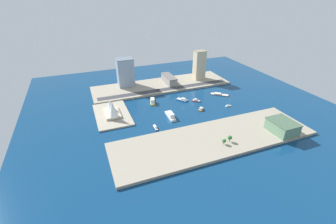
% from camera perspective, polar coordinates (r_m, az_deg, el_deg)
% --- Properties ---
extents(ground_plane, '(440.00, 440.00, 0.00)m').
position_cam_1_polar(ground_plane, '(345.11, 3.52, 1.14)').
color(ground_plane, navy).
extents(quay_west, '(70.00, 240.00, 3.21)m').
position_cam_1_polar(quay_west, '(277.57, 11.25, -6.40)').
color(quay_west, '#9E937F').
rests_on(quay_west, ground_plane).
extents(quay_east, '(70.00, 240.00, 3.21)m').
position_cam_1_polar(quay_east, '(419.58, -1.57, 6.49)').
color(quay_east, '#9E937F').
rests_on(quay_east, ground_plane).
extents(peninsula_point, '(76.58, 45.24, 2.00)m').
position_cam_1_polar(peninsula_point, '(332.06, -13.40, -0.60)').
color(peninsula_point, '#A89E89').
rests_on(peninsula_point, ground_plane).
extents(road_strip, '(12.60, 228.00, 0.15)m').
position_cam_1_polar(road_strip, '(398.97, -0.43, 5.58)').
color(road_strip, '#38383D').
rests_on(road_strip, quay_east).
extents(barge_flat_brown, '(23.82, 27.60, 2.96)m').
position_cam_1_polar(barge_flat_brown, '(393.71, 12.31, 4.23)').
color(barge_flat_brown, brown).
rests_on(barge_flat_brown, ground_plane).
extents(ferry_yellow_fast, '(27.11, 13.65, 7.71)m').
position_cam_1_polar(ferry_yellow_fast, '(358.09, -3.79, 2.70)').
color(ferry_yellow_fast, yellow).
rests_on(ferry_yellow_fast, ground_plane).
extents(water_taxi_orange, '(10.36, 10.91, 4.40)m').
position_cam_1_polar(water_taxi_orange, '(339.68, 8.05, 0.74)').
color(water_taxi_orange, orange).
rests_on(water_taxi_orange, ground_plane).
extents(catamaran_blue, '(18.24, 16.09, 4.33)m').
position_cam_1_polar(catamaran_blue, '(365.50, 3.50, 3.01)').
color(catamaran_blue, blue).
rests_on(catamaran_blue, ground_plane).
extents(sailboat_small_white, '(3.21, 9.77, 12.83)m').
position_cam_1_polar(sailboat_small_white, '(358.19, 14.46, 1.48)').
color(sailboat_small_white, white).
rests_on(sailboat_small_white, ground_plane).
extents(ferry_white_commuter, '(29.76, 7.95, 7.72)m').
position_cam_1_polar(ferry_white_commuter, '(317.12, 0.60, -0.80)').
color(ferry_white_commuter, silver).
rests_on(ferry_white_commuter, ground_plane).
extents(tugboat_red, '(11.58, 11.73, 4.00)m').
position_cam_1_polar(tugboat_red, '(365.03, 6.87, 2.80)').
color(tugboat_red, red).
rests_on(tugboat_red, ground_plane).
extents(patrol_launch_navy, '(14.16, 3.49, 3.38)m').
position_cam_1_polar(patrol_launch_navy, '(293.94, -3.11, -3.78)').
color(patrol_launch_navy, '#1E284C').
rests_on(patrol_launch_navy, ground_plane).
extents(tower_tall_glass, '(22.80, 28.43, 47.88)m').
position_cam_1_polar(tower_tall_glass, '(413.50, -10.35, 9.49)').
color(tower_tall_glass, '#8C9EB2').
rests_on(tower_tall_glass, quay_east).
extents(terminal_long_green, '(32.64, 26.19, 14.41)m').
position_cam_1_polar(terminal_long_green, '(309.07, 26.05, -3.21)').
color(terminal_long_green, slate).
rests_on(terminal_long_green, quay_west).
extents(carpark_squat_concrete, '(43.83, 15.03, 13.86)m').
position_cam_1_polar(carpark_squat_concrete, '(422.80, 0.26, 7.92)').
color(carpark_squat_concrete, gray).
rests_on(carpark_squat_concrete, quay_east).
extents(office_block_beige, '(16.32, 20.26, 52.27)m').
position_cam_1_polar(office_block_beige, '(443.68, 7.63, 11.28)').
color(office_block_beige, '#C6B793').
rests_on(office_block_beige, quay_east).
extents(sedan_silver, '(1.98, 4.49, 1.58)m').
position_cam_1_polar(sedan_silver, '(402.84, 1.88, 5.93)').
color(sedan_silver, black).
rests_on(sedan_silver, road_strip).
extents(hatchback_blue, '(2.12, 5.16, 1.67)m').
position_cam_1_polar(hatchback_blue, '(383.61, -5.34, 4.64)').
color(hatchback_blue, black).
rests_on(hatchback_blue, road_strip).
extents(suv_black, '(2.12, 4.71, 1.61)m').
position_cam_1_polar(suv_black, '(395.79, -2.48, 5.50)').
color(suv_black, black).
rests_on(suv_black, road_strip).
extents(traffic_light_waterfront, '(0.36, 0.36, 6.50)m').
position_cam_1_polar(traffic_light_waterfront, '(395.04, 1.44, 6.01)').
color(traffic_light_waterfront, black).
rests_on(traffic_light_waterfront, quay_east).
extents(opera_landmark, '(41.20, 20.39, 25.67)m').
position_cam_1_polar(opera_landmark, '(325.67, -13.53, 0.75)').
color(opera_landmark, '#BCAD93').
rests_on(opera_landmark, peninsula_point).
extents(park_tree_cluster, '(6.63, 13.22, 7.80)m').
position_cam_1_polar(park_tree_cluster, '(268.57, 14.24, -6.38)').
color(park_tree_cluster, brown).
rests_on(park_tree_cluster, quay_west).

